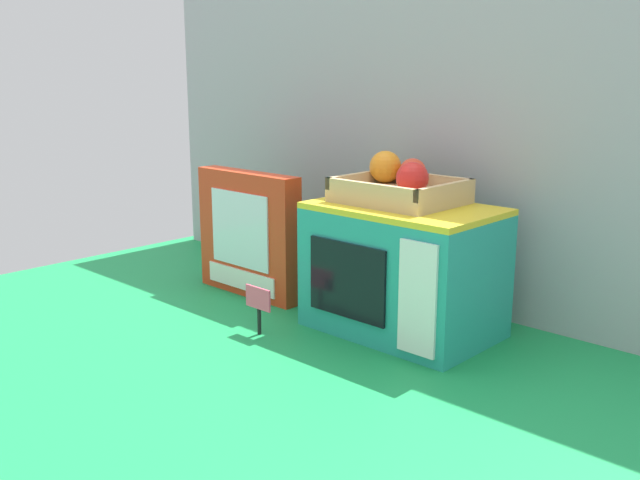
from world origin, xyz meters
TOP-DOWN VIEW (x-y plane):
  - ground_plane at (0.00, 0.00)m, footprint 1.70×1.70m
  - display_back_panel at (0.00, 0.24)m, footprint 1.61×0.03m
  - toy_microwave at (0.17, 0.02)m, footprint 0.37×0.25m
  - food_groups_crate at (0.13, 0.06)m, footprint 0.23×0.19m
  - cookie_set_box at (-0.25, -0.02)m, footprint 0.30×0.06m
  - price_sign at (-0.03, -0.19)m, footprint 0.07×0.01m

SIDE VIEW (x-z plane):
  - ground_plane at x=0.00m, z-range 0.00..0.00m
  - price_sign at x=-0.03m, z-range 0.02..0.12m
  - toy_microwave at x=0.17m, z-range 0.00..0.26m
  - cookie_set_box at x=-0.25m, z-range 0.00..0.29m
  - food_groups_crate at x=0.13m, z-range 0.25..0.34m
  - display_back_panel at x=0.00m, z-range 0.00..0.77m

